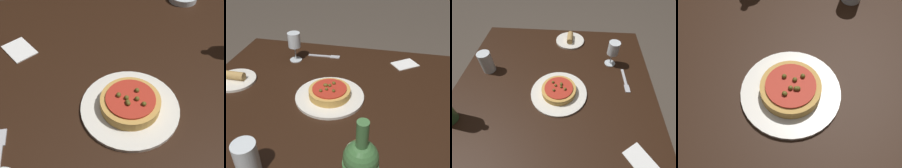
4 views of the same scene
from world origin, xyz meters
TOP-DOWN VIEW (x-y plane):
  - ground_plane at (0.00, 0.00)m, footprint 14.00×14.00m
  - dining_table at (0.00, 0.00)m, footprint 1.29×1.09m
  - dinner_plate at (-0.05, 0.03)m, footprint 0.29×0.29m
  - pizza at (-0.05, 0.03)m, footprint 0.18×0.18m

SIDE VIEW (x-z plane):
  - ground_plane at x=0.00m, z-range 0.00..0.00m
  - dining_table at x=0.00m, z-range 0.28..0.98m
  - dinner_plate at x=-0.05m, z-range 0.70..0.72m
  - pizza at x=-0.05m, z-range 0.71..0.76m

